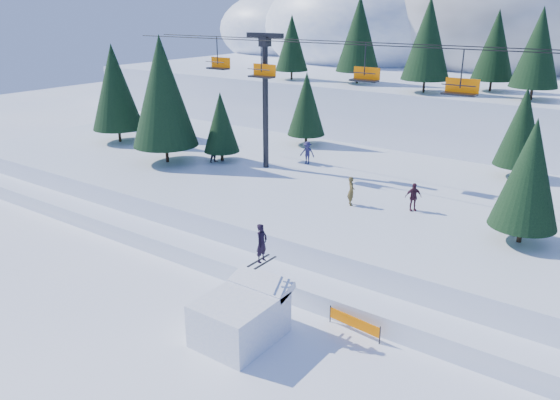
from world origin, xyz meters
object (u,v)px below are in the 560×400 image
Objects in this scene: banner_near at (354,323)px; chairlift at (403,93)px; banner_far at (427,329)px; jump_kicker at (241,315)px.

chairlift is at bearing 107.01° from banner_near.
chairlift is 16.40m from banner_far.
jump_kicker is 8.60m from banner_far.
chairlift reaches higher than banner_far.
banner_near is (4.07, 3.39, -0.65)m from jump_kicker.
banner_near is at bearing 39.86° from jump_kicker.
jump_kicker is at bearing -145.30° from banner_far.
chairlift is 17.42× the size of banner_far.
jump_kicker reaches higher than banner_near.
chairlift is 16.17× the size of banner_near.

